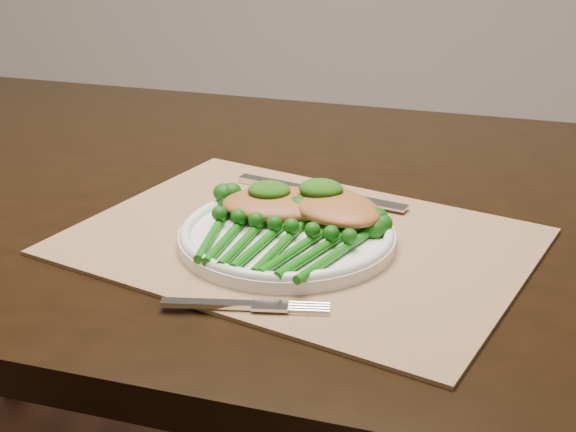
% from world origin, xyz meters
% --- Properties ---
extents(dining_table, '(1.70, 1.09, 0.75)m').
position_xyz_m(dining_table, '(0.05, -0.06, 0.38)').
color(dining_table, black).
rests_on(dining_table, ground).
extents(placemat, '(0.59, 0.52, 0.00)m').
position_xyz_m(placemat, '(0.15, -0.22, 0.75)').
color(placemat, '#9A744E').
rests_on(placemat, dining_table).
extents(dinner_plate, '(0.24, 0.24, 0.02)m').
position_xyz_m(dinner_plate, '(0.14, -0.24, 0.77)').
color(dinner_plate, white).
rests_on(dinner_plate, placemat).
extents(knife, '(0.23, 0.09, 0.01)m').
position_xyz_m(knife, '(0.13, -0.08, 0.76)').
color(knife, silver).
rests_on(knife, placemat).
extents(fork, '(0.16, 0.03, 0.00)m').
position_xyz_m(fork, '(0.14, -0.39, 0.76)').
color(fork, silver).
rests_on(fork, placemat).
extents(chicken_fillet_left, '(0.15, 0.11, 0.03)m').
position_xyz_m(chicken_fillet_left, '(0.12, -0.19, 0.78)').
color(chicken_fillet_left, '#AD6532').
rests_on(chicken_fillet_left, dinner_plate).
extents(chicken_fillet_right, '(0.15, 0.15, 0.03)m').
position_xyz_m(chicken_fillet_right, '(0.19, -0.20, 0.79)').
color(chicken_fillet_right, '#AD6532').
rests_on(chicken_fillet_right, dinner_plate).
extents(pesto_dollop_left, '(0.05, 0.04, 0.02)m').
position_xyz_m(pesto_dollop_left, '(0.11, -0.19, 0.80)').
color(pesto_dollop_left, '#144209').
rests_on(pesto_dollop_left, chicken_fillet_left).
extents(pesto_dollop_right, '(0.05, 0.04, 0.02)m').
position_xyz_m(pesto_dollop_right, '(0.17, -0.18, 0.80)').
color(pesto_dollop_right, '#144209').
rests_on(pesto_dollop_right, chicken_fillet_right).
extents(broccolini_bundle, '(0.21, 0.22, 0.04)m').
position_xyz_m(broccolini_bundle, '(0.13, -0.27, 0.77)').
color(broccolini_bundle, '#10600C').
rests_on(broccolini_bundle, dinner_plate).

